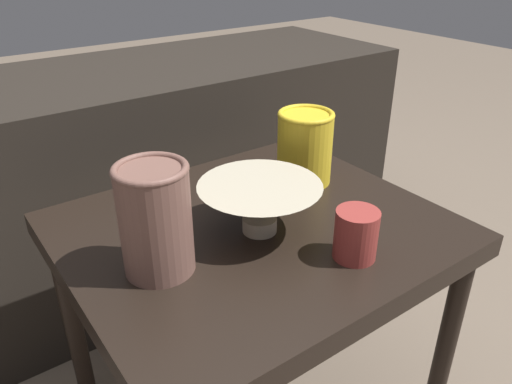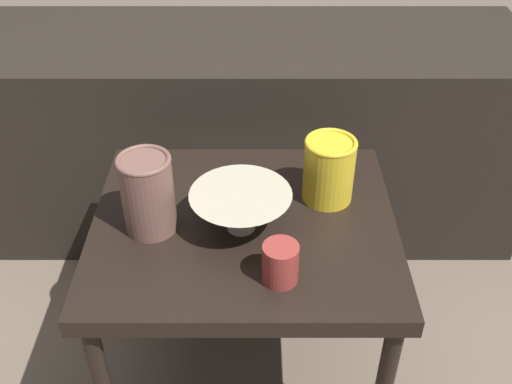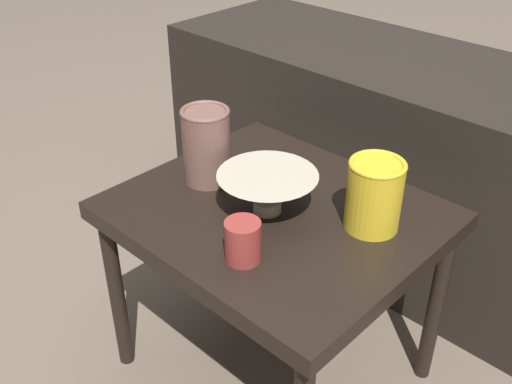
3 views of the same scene
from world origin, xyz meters
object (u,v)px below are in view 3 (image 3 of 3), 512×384
Objects in this scene: bowl at (267,188)px; vase_colorful_right at (374,194)px; vase_textured_left at (206,144)px; cup at (243,241)px.

vase_colorful_right is at bearing 29.04° from bowl.
vase_textured_left reaches higher than vase_colorful_right.
vase_colorful_right is at bearing 15.20° from vase_textured_left.
vase_colorful_right is at bearing 66.18° from cup.
bowl is 1.41× the size of vase_colorful_right.
cup is at bearing -62.94° from bowl.
cup is (-0.11, -0.25, -0.04)m from vase_colorful_right.
bowl is 1.21× the size of vase_textured_left.
vase_colorful_right is (0.19, 0.10, 0.02)m from bowl.
vase_colorful_right reaches higher than cup.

